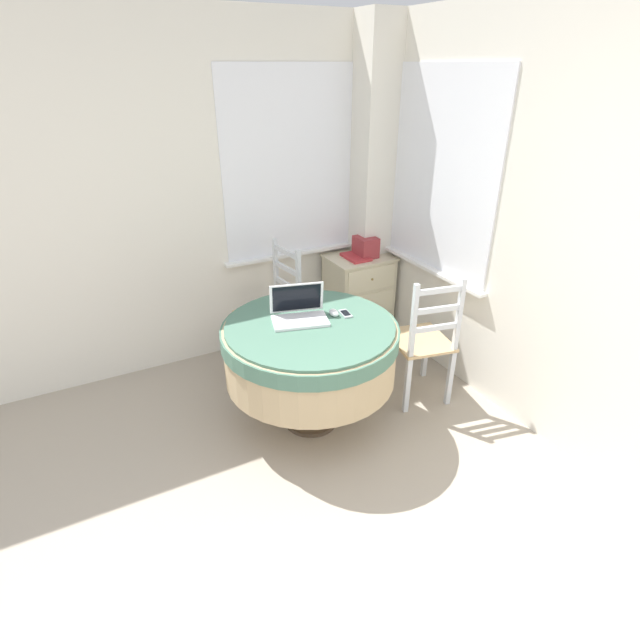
{
  "coord_description": "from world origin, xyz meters",
  "views": [
    {
      "loc": [
        -0.33,
        -0.73,
        2.19
      ],
      "look_at": [
        1.04,
        1.86,
        0.68
      ],
      "focal_mm": 28.0,
      "sensor_mm": 36.0,
      "label": 1
    }
  ],
  "objects": [
    {
      "name": "computer_mouse",
      "position": [
        1.08,
        1.74,
        0.77
      ],
      "size": [
        0.05,
        0.08,
        0.04
      ],
      "color": "white",
      "rests_on": "round_dining_table"
    },
    {
      "name": "corner_cabinet",
      "position": [
        1.86,
        2.67,
        0.36
      ],
      "size": [
        0.54,
        0.43,
        0.72
      ],
      "color": "beige",
      "rests_on": "ground_plane"
    },
    {
      "name": "corner_room_shell",
      "position": [
        1.25,
        1.86,
        1.28
      ],
      "size": [
        4.42,
        4.78,
        2.55
      ],
      "color": "white",
      "rests_on": "ground_plane"
    },
    {
      "name": "round_dining_table",
      "position": [
        0.89,
        1.71,
        0.58
      ],
      "size": [
        1.11,
        1.11,
        0.75
      ],
      "color": "#4C3D2D",
      "rests_on": "ground_plane"
    },
    {
      "name": "storage_box",
      "position": [
        1.9,
        2.65,
        0.81
      ],
      "size": [
        0.16,
        0.19,
        0.17
      ],
      "color": "#9E3338",
      "rests_on": "corner_cabinet"
    },
    {
      "name": "dining_chair_near_back_window",
      "position": [
        0.99,
        2.56,
        0.46
      ],
      "size": [
        0.48,
        0.44,
        0.97
      ],
      "color": "tan",
      "rests_on": "ground_plane"
    },
    {
      "name": "book_on_cabinet",
      "position": [
        1.8,
        2.65,
        0.73
      ],
      "size": [
        0.17,
        0.25,
        0.02
      ],
      "color": "#BC3338",
      "rests_on": "corner_cabinet"
    },
    {
      "name": "dining_chair_near_right_window",
      "position": [
        1.72,
        1.6,
        0.46
      ],
      "size": [
        0.46,
        0.5,
        0.97
      ],
      "color": "tan",
      "rests_on": "ground_plane"
    },
    {
      "name": "cell_phone",
      "position": [
        1.16,
        1.73,
        0.76
      ],
      "size": [
        0.07,
        0.12,
        0.01
      ],
      "color": "#B2B7BC",
      "rests_on": "round_dining_table"
    },
    {
      "name": "laptop",
      "position": [
        0.86,
        1.8,
        0.8
      ],
      "size": [
        0.39,
        0.31,
        0.22
      ],
      "color": "white",
      "rests_on": "round_dining_table"
    }
  ]
}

